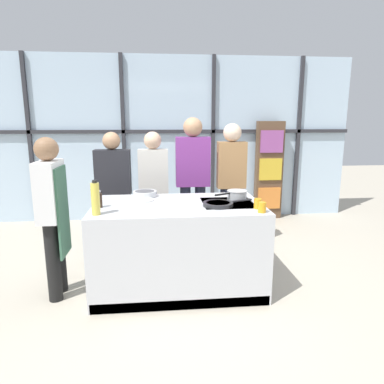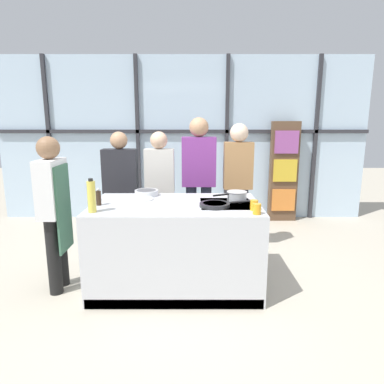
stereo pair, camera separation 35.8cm
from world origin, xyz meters
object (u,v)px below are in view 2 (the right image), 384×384
at_px(frying_pan, 217,205).
at_px(saucepan, 238,196).
at_px(chef, 55,206).
at_px(oil_bottle, 93,196).
at_px(spectator_center_left, 161,183).
at_px(spectator_far_left, 122,185).
at_px(white_plate, 143,199).
at_px(pepper_grinder, 100,197).
at_px(spectator_far_right, 239,178).
at_px(juice_glass_far, 255,205).
at_px(juice_glass_near, 258,209).
at_px(mixing_bowl, 148,193).
at_px(spectator_center_right, 200,176).

xyz_separation_m(frying_pan, saucepan, (0.24, 0.25, 0.03)).
relative_size(chef, oil_bottle, 4.98).
bearing_deg(spectator_center_left, saucepan, 134.84).
distance_m(chef, saucepan, 1.87).
xyz_separation_m(spectator_far_left, saucepan, (1.41, -0.90, 0.06)).
xyz_separation_m(spectator_center_left, saucepan, (0.90, -0.90, 0.03)).
bearing_deg(white_plate, spectator_far_left, 115.40).
xyz_separation_m(saucepan, pepper_grinder, (-1.41, -0.19, 0.02)).
distance_m(spectator_far_right, juice_glass_far, 1.29).
height_order(spectator_far_right, oil_bottle, spectator_far_right).
xyz_separation_m(spectator_far_left, juice_glass_far, (1.53, -1.29, 0.05)).
height_order(pepper_grinder, juice_glass_near, pepper_grinder).
xyz_separation_m(juice_glass_near, juice_glass_far, (0.00, 0.14, 0.00)).
height_order(white_plate, juice_glass_far, juice_glass_far).
relative_size(spectator_far_left, saucepan, 4.31).
bearing_deg(saucepan, juice_glass_near, -77.32).
xyz_separation_m(spectator_far_right, white_plate, (-1.14, -0.85, -0.09)).
bearing_deg(mixing_bowl, frying_pan, -33.59).
distance_m(spectator_center_left, saucepan, 1.27).
relative_size(spectator_center_left, saucepan, 4.31).
xyz_separation_m(chef, frying_pan, (1.62, -0.03, 0.02)).
bearing_deg(mixing_bowl, juice_glass_near, -35.05).
bearing_deg(spectator_far_left, spectator_center_right, -180.00).
xyz_separation_m(white_plate, mixing_bowl, (0.02, 0.20, 0.03)).
bearing_deg(oil_bottle, spectator_center_left, 69.74).
distance_m(chef, frying_pan, 1.62).
bearing_deg(spectator_center_right, juice_glass_near, 109.34).
bearing_deg(pepper_grinder, spectator_center_left, 64.94).
xyz_separation_m(frying_pan, juice_glass_near, (0.36, -0.28, 0.03)).
height_order(spectator_center_left, pepper_grinder, spectator_center_left).
distance_m(mixing_bowl, juice_glass_near, 1.35).
height_order(spectator_far_left, mixing_bowl, spectator_far_left).
xyz_separation_m(chef, saucepan, (1.85, 0.22, 0.05)).
relative_size(spectator_far_right, frying_pan, 3.22).
relative_size(oil_bottle, pepper_grinder, 1.82).
bearing_deg(oil_bottle, white_plate, 52.46).
xyz_separation_m(saucepan, mixing_bowl, (-0.99, 0.25, -0.02)).
xyz_separation_m(chef, juice_glass_far, (1.97, -0.17, 0.05)).
xyz_separation_m(spectator_far_left, mixing_bowl, (0.43, -0.65, 0.04)).
relative_size(white_plate, oil_bottle, 0.77).
distance_m(spectator_center_right, saucepan, 0.98).
bearing_deg(juice_glass_far, saucepan, 107.07).
bearing_deg(mixing_bowl, spectator_far_left, 123.16).
bearing_deg(spectator_center_left, spectator_far_left, 0.00).
xyz_separation_m(spectator_far_left, oil_bottle, (0.01, -1.36, 0.15)).
distance_m(spectator_far_left, juice_glass_near, 2.09).
bearing_deg(saucepan, juice_glass_far, -72.93).
bearing_deg(pepper_grinder, mixing_bowl, 46.26).
distance_m(spectator_center_left, pepper_grinder, 1.21).
relative_size(spectator_center_right, juice_glass_far, 18.05).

